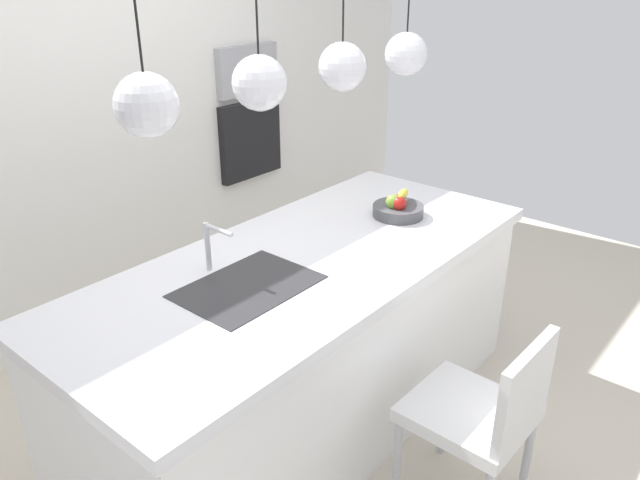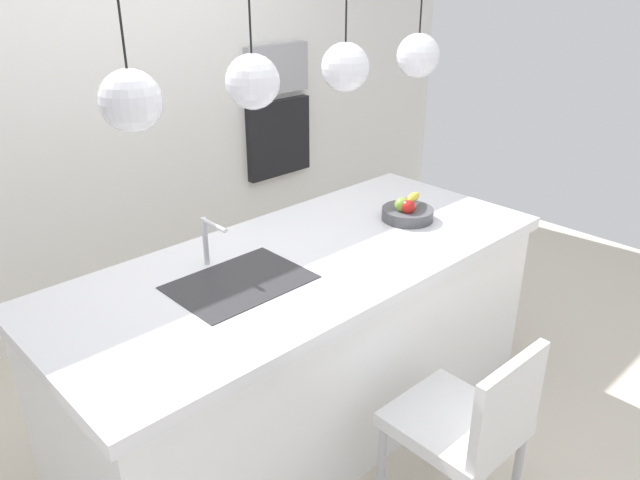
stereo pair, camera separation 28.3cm
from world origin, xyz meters
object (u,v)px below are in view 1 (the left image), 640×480
Objects in this scene: fruit_bowl at (398,208)px; microwave at (246,70)px; chair_near at (483,412)px; oven at (250,140)px.

microwave reaches higher than fruit_bowl.
fruit_bowl is 1.77m from microwave.
microwave is 2.90m from chair_near.
microwave is (0.50, 1.63, 0.48)m from fruit_bowl.
fruit_bowl is 0.31× the size of chair_near.
microwave is 0.62× the size of chair_near.
oven is 2.78m from chair_near.
oven reaches higher than fruit_bowl.
oven is 0.64× the size of chair_near.
microwave is at bearing 72.92° from fruit_bowl.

